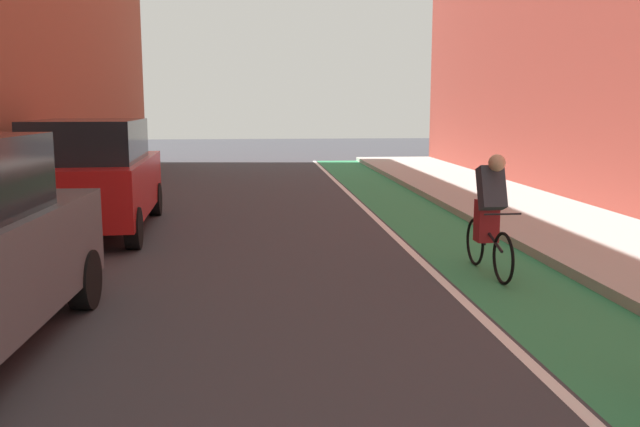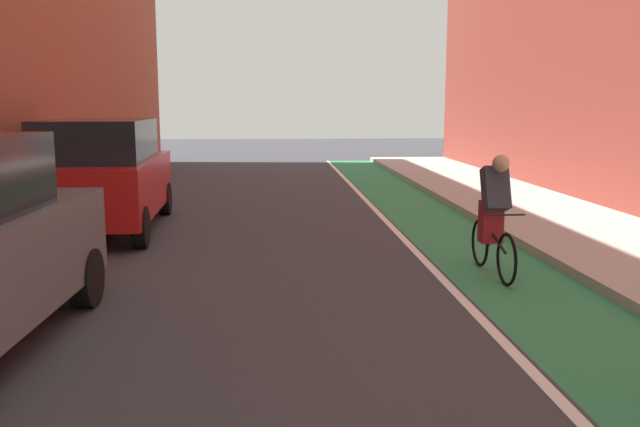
# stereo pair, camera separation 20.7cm
# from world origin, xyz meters

# --- Properties ---
(ground_plane) EXTENTS (71.65, 71.65, 0.00)m
(ground_plane) POSITION_xyz_m (0.00, 12.28, 0.00)
(ground_plane) COLOR #38383D
(bike_lane_paint) EXTENTS (1.60, 32.57, 0.00)m
(bike_lane_paint) POSITION_xyz_m (3.19, 14.28, 0.00)
(bike_lane_paint) COLOR #2D8451
(bike_lane_paint) RESTS_ON ground
(lane_divider_stripe) EXTENTS (0.12, 32.57, 0.00)m
(lane_divider_stripe) POSITION_xyz_m (2.29, 14.28, 0.00)
(lane_divider_stripe) COLOR white
(lane_divider_stripe) RESTS_ON ground
(sidewalk_right) EXTENTS (2.98, 32.57, 0.14)m
(sidewalk_right) POSITION_xyz_m (5.48, 14.28, 0.07)
(sidewalk_right) COLOR #A8A59E
(sidewalk_right) RESTS_ON ground
(parked_suv_red) EXTENTS (2.14, 4.48, 1.98)m
(parked_suv_red) POSITION_xyz_m (-2.93, 15.78, 1.02)
(parked_suv_red) COLOR red
(parked_suv_red) RESTS_ON ground
(cyclist_trailing) EXTENTS (0.48, 1.72, 1.61)m
(cyclist_trailing) POSITION_xyz_m (2.99, 12.18, 0.85)
(cyclist_trailing) COLOR black
(cyclist_trailing) RESTS_ON ground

